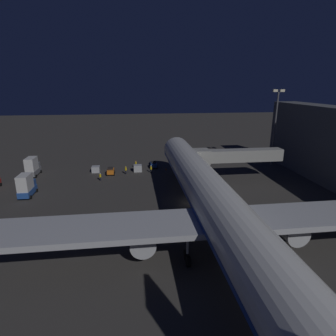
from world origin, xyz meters
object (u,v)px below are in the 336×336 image
object	(u,v)px
cargo_truck_aft	(26,186)
baggage_container_mid_row	(138,168)
ground_crew_marshaller_fwd	(126,170)
ground_crew_walking_aft	(151,169)
ops_van	(32,167)
ground_crew_by_tug	(100,176)
baggage_tug_spare	(154,165)
traffic_cone_nose_port	(184,168)
apron_floodlight_mast	(275,123)
baggage_container_near_belt	(96,169)
jet_bridge	(231,156)
baggage_tug_lead	(111,171)
ground_crew_by_belt_loader	(136,164)
traffic_cone_nose_starboard	(166,169)
airliner_at_gate	(217,208)

from	to	relation	value
cargo_truck_aft	baggage_container_mid_row	bearing A→B (deg)	-147.96
ground_crew_marshaller_fwd	ground_crew_walking_aft	world-z (taller)	ground_crew_marshaller_fwd
ops_van	ground_crew_by_tug	xyz separation A→B (m)	(-15.55, 5.48, -1.17)
cargo_truck_aft	baggage_tug_spare	size ratio (longest dim) A/B	2.13
cargo_truck_aft	traffic_cone_nose_port	xyz separation A→B (m)	(-32.00, -13.26, -1.83)
apron_floodlight_mast	baggage_container_near_belt	world-z (taller)	apron_floodlight_mast
jet_bridge	ground_crew_by_tug	bearing A→B (deg)	-6.92
baggage_tug_spare	cargo_truck_aft	bearing A→B (deg)	31.85
apron_floodlight_mast	baggage_tug_lead	world-z (taller)	apron_floodlight_mast
baggage_container_mid_row	ground_crew_walking_aft	bearing A→B (deg)	156.09
ground_crew_by_belt_loader	ground_crew_walking_aft	distance (m)	5.62
cargo_truck_aft	baggage_tug_spare	bearing A→B (deg)	-148.15
baggage_tug_spare	traffic_cone_nose_port	size ratio (longest dim) A/B	4.19
apron_floodlight_mast	traffic_cone_nose_starboard	distance (m)	29.70
baggage_tug_lead	traffic_cone_nose_port	size ratio (longest dim) A/B	4.79
baggage_container_mid_row	apron_floodlight_mast	bearing A→B (deg)	-177.25
cargo_truck_aft	baggage_container_near_belt	distance (m)	17.51
baggage_container_near_belt	traffic_cone_nose_starboard	distance (m)	16.77
jet_bridge	ground_crew_marshaller_fwd	world-z (taller)	jet_bridge
airliner_at_gate	cargo_truck_aft	world-z (taller)	airliner_at_gate
ground_crew_by_belt_loader	traffic_cone_nose_starboard	bearing A→B (deg)	159.07
ops_van	baggage_tug_spare	size ratio (longest dim) A/B	2.21
cargo_truck_aft	traffic_cone_nose_starboard	bearing A→B (deg)	-154.35
apron_floodlight_mast	baggage_container_mid_row	size ratio (longest dim) A/B	9.97
jet_bridge	traffic_cone_nose_port	size ratio (longest dim) A/B	35.11
traffic_cone_nose_starboard	airliner_at_gate	bearing A→B (deg)	93.70
ops_van	traffic_cone_nose_starboard	world-z (taller)	ops_van
ground_crew_by_tug	baggage_container_near_belt	bearing A→B (deg)	-75.16
baggage_container_near_belt	baggage_container_mid_row	distance (m)	9.93
baggage_container_near_belt	ground_crew_by_tug	xyz separation A→B (m)	(-1.71, 6.44, 0.24)
ground_crew_marshaller_fwd	baggage_container_mid_row	bearing A→B (deg)	-147.59
airliner_at_gate	apron_floodlight_mast	xyz separation A→B (m)	(-25.50, -35.44, 5.50)
traffic_cone_nose_port	baggage_container_near_belt	bearing A→B (deg)	-1.15
ground_crew_by_tug	traffic_cone_nose_port	world-z (taller)	ground_crew_by_tug
baggage_container_near_belt	ground_crew_marshaller_fwd	world-z (taller)	ground_crew_marshaller_fwd
cargo_truck_aft	traffic_cone_nose_starboard	xyz separation A→B (m)	(-27.60, -13.26, -1.83)
cargo_truck_aft	traffic_cone_nose_port	world-z (taller)	cargo_truck_aft
jet_bridge	traffic_cone_nose_port	bearing A→B (deg)	-48.36
airliner_at_gate	jet_bridge	bearing A→B (deg)	-113.15
ground_crew_marshaller_fwd	traffic_cone_nose_starboard	distance (m)	9.88
airliner_at_gate	traffic_cone_nose_starboard	size ratio (longest dim) A/B	127.52
baggage_container_near_belt	traffic_cone_nose_starboard	xyz separation A→B (m)	(-16.76, 0.42, -0.44)
traffic_cone_nose_starboard	ground_crew_walking_aft	bearing A→B (deg)	23.47
jet_bridge	ground_crew_walking_aft	size ratio (longest dim) A/B	10.88
baggage_container_mid_row	traffic_cone_nose_port	world-z (taller)	baggage_container_mid_row
ground_crew_by_tug	ops_van	bearing A→B (deg)	-19.43
apron_floodlight_mast	jet_bridge	bearing A→B (deg)	35.78
jet_bridge	baggage_tug_spare	world-z (taller)	jet_bridge
jet_bridge	traffic_cone_nose_starboard	distance (m)	16.67
airliner_at_gate	ground_crew_by_belt_loader	size ratio (longest dim) A/B	38.17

